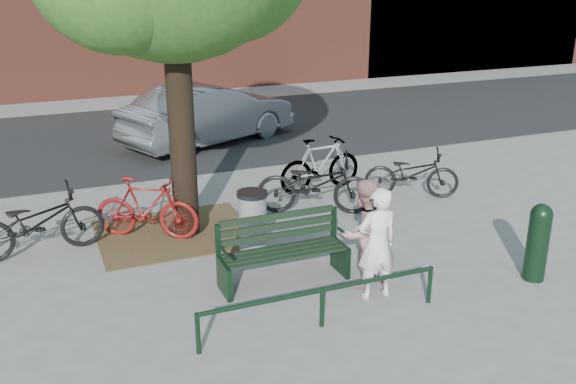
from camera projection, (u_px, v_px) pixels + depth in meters
name	position (u px, v px, depth m)	size (l,w,h in m)	color
ground	(284.00, 282.00, 8.68)	(90.00, 90.00, 0.00)	gray
dirt_pit	(175.00, 233.00, 10.25)	(2.40, 2.00, 0.02)	brown
road	(159.00, 135.00, 16.10)	(40.00, 7.00, 0.01)	black
park_bench	(282.00, 248.00, 8.59)	(1.74, 0.54, 0.97)	black
guard_railing	(322.00, 296.00, 7.50)	(3.06, 0.06, 0.51)	black
person_left	(377.00, 243.00, 8.08)	(0.54, 0.36, 1.49)	silver
person_right	(363.00, 233.00, 8.40)	(0.72, 0.56, 1.48)	tan
bollard	(538.00, 240.00, 8.59)	(0.29, 0.29, 1.09)	black
litter_bin	(253.00, 221.00, 9.49)	(0.46, 0.46, 0.94)	gray
bicycle_a	(36.00, 222.00, 9.36)	(0.67, 1.93, 1.01)	black
bicycle_b	(147.00, 208.00, 9.93)	(0.47, 1.66, 1.00)	#620F0E
bicycle_c	(315.00, 184.00, 10.94)	(0.69, 1.99, 1.05)	black
bicycle_d	(320.00, 164.00, 12.05)	(0.48, 1.72, 1.03)	gray
bicycle_e	(412.00, 173.00, 11.74)	(0.60, 1.71, 0.90)	black
parked_car	(209.00, 114.00, 15.21)	(1.51, 4.34, 1.43)	gray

